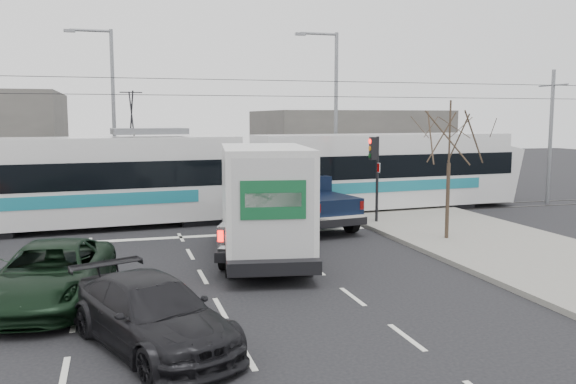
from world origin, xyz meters
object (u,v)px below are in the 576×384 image
object	(u,v)px
tram	(246,175)
dark_car	(152,314)
street_lamp_near	(333,107)
traffic_signal	(375,161)
street_lamp_far	(110,106)
green_car	(51,274)
box_truck	(263,204)
navy_pickup	(304,197)
silver_pickup	(271,216)
bare_tree	(450,138)

from	to	relation	value
tram	dark_car	size ratio (longest dim) A/B	5.75
street_lamp_near	traffic_signal	bearing A→B (deg)	-96.41
street_lamp_far	green_car	xyz separation A→B (m)	(-1.42, -17.55, -4.37)
box_truck	green_car	world-z (taller)	box_truck
street_lamp_far	green_car	distance (m)	18.14
traffic_signal	dark_car	size ratio (longest dim) A/B	0.76
street_lamp_near	tram	bearing A→B (deg)	-142.33
dark_car	box_truck	bearing A→B (deg)	36.91
tram	navy_pickup	world-z (taller)	tram
tram	silver_pickup	distance (m)	6.98
green_car	tram	bearing A→B (deg)	65.32
box_truck	silver_pickup	bearing A→B (deg)	72.99
tram	green_car	bearing A→B (deg)	-128.24
tram	dark_car	xyz separation A→B (m)	(-4.99, -14.72, -1.28)
street_lamp_near	navy_pickup	distance (m)	8.73
box_truck	dark_car	distance (m)	7.80
bare_tree	green_car	bearing A→B (deg)	-162.94
street_lamp_near	silver_pickup	bearing A→B (deg)	-119.10
green_car	bare_tree	bearing A→B (deg)	25.25
traffic_signal	dark_car	world-z (taller)	traffic_signal
navy_pickup	green_car	bearing A→B (deg)	-146.16
street_lamp_near	tram	size ratio (longest dim) A/B	0.33
traffic_signal	silver_pickup	world-z (taller)	traffic_signal
green_car	dark_car	distance (m)	4.22
tram	navy_pickup	distance (m)	3.22
navy_pickup	green_car	xyz separation A→B (m)	(-9.17, -8.70, -0.46)
navy_pickup	dark_car	bearing A→B (deg)	-129.19
dark_car	green_car	bearing A→B (deg)	98.50
bare_tree	dark_car	distance (m)	13.75
traffic_signal	navy_pickup	xyz separation A→B (m)	(-2.91, 0.66, -1.54)
tram	green_car	size ratio (longest dim) A/B	5.12
traffic_signal	box_truck	distance (m)	7.84
bare_tree	green_car	xyz separation A→B (m)	(-13.20, -4.05, -3.05)
bare_tree	tram	size ratio (longest dim) A/B	0.18
street_lamp_near	navy_pickup	bearing A→B (deg)	-118.71
bare_tree	box_truck	xyz separation A→B (m)	(-7.14, -0.96, -1.99)
box_truck	dark_car	bearing A→B (deg)	-111.40
street_lamp_far	box_truck	xyz separation A→B (m)	(4.65, -14.46, -3.31)
street_lamp_far	green_car	world-z (taller)	street_lamp_far
silver_pickup	dark_car	size ratio (longest dim) A/B	1.49
street_lamp_far	box_truck	distance (m)	15.55
street_lamp_near	dark_car	world-z (taller)	street_lamp_near
silver_pickup	box_truck	size ratio (longest dim) A/B	0.93
traffic_signal	street_lamp_near	size ratio (longest dim) A/B	0.40
traffic_signal	dark_car	distance (m)	15.40
traffic_signal	tram	size ratio (longest dim) A/B	0.13
silver_pickup	navy_pickup	xyz separation A→B (m)	(2.56, 4.49, -0.01)
traffic_signal	street_lamp_far	world-z (taller)	street_lamp_far
traffic_signal	navy_pickup	bearing A→B (deg)	167.30
street_lamp_far	tram	size ratio (longest dim) A/B	0.33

